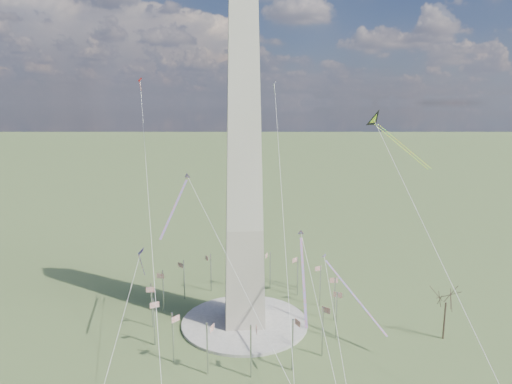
{
  "coord_description": "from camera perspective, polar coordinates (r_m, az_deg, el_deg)",
  "views": [
    {
      "loc": [
        -6.36,
        -120.97,
        62.21
      ],
      "look_at": [
        3.27,
        0.0,
        38.48
      ],
      "focal_mm": 32.0,
      "sensor_mm": 36.0,
      "label": 1
    }
  ],
  "objects": [
    {
      "name": "ground",
      "position": [
        136.17,
        -1.43,
        -16.12
      ],
      "size": [
        2000.0,
        2000.0,
        0.0
      ],
      "primitive_type": "plane",
      "color": "#4A5D2E",
      "rests_on": "ground"
    },
    {
      "name": "plaza",
      "position": [
        135.99,
        -1.43,
        -15.97
      ],
      "size": [
        36.0,
        36.0,
        0.8
      ],
      "primitive_type": "cylinder",
      "color": "#B7AFA7",
      "rests_on": "ground"
    },
    {
      "name": "washington_monument",
      "position": [
        121.97,
        -1.53,
        4.35
      ],
      "size": [
        15.56,
        15.56,
        100.0
      ],
      "color": "beige",
      "rests_on": "plaza"
    },
    {
      "name": "flagpole_ring",
      "position": [
        133.01,
        -1.44,
        -13.34
      ],
      "size": [
        54.4,
        54.4,
        13.0
      ],
      "color": "#B5B7BC",
      "rests_on": "ground"
    },
    {
      "name": "tree_near",
      "position": [
        133.51,
        22.67,
        -12.34
      ],
      "size": [
        8.9,
        8.9,
        15.57
      ],
      "color": "#4A362D",
      "rests_on": "ground"
    },
    {
      "name": "kite_delta_black",
      "position": [
        142.23,
        14.89,
        8.38
      ],
      "size": [
        17.1,
        17.75,
        16.54
      ],
      "rotation": [
        0.0,
        0.0,
        3.9
      ],
      "color": "black",
      "rests_on": "ground"
    },
    {
      "name": "kite_diamond_purple",
      "position": [
        140.58,
        -14.17,
        -7.63
      ],
      "size": [
        1.73,
        2.87,
        9.15
      ],
      "rotation": [
        0.0,
        0.0,
        2.74
      ],
      "color": "navy",
      "rests_on": "ground"
    },
    {
      "name": "kite_streamer_left",
      "position": [
        114.8,
        5.84,
        -8.74
      ],
      "size": [
        3.96,
        23.53,
        16.16
      ],
      "rotation": [
        0.0,
        0.0,
        3.03
      ],
      "color": "#E64C24",
      "rests_on": "ground"
    },
    {
      "name": "kite_streamer_mid",
      "position": [
        117.2,
        -9.7,
        -0.76
      ],
      "size": [
        6.67,
        18.39,
        12.98
      ],
      "rotation": [
        0.0,
        0.0,
        2.84
      ],
      "color": "#E64C24",
      "rests_on": "ground"
    },
    {
      "name": "kite_streamer_right",
      "position": [
        128.05,
        10.95,
        -11.0
      ],
      "size": [
        13.47,
        20.34,
        15.91
      ],
      "rotation": [
        0.0,
        0.0,
        3.7
      ],
      "color": "#E64C24",
      "rests_on": "ground"
    },
    {
      "name": "kite_small_red",
      "position": [
        164.19,
        -14.29,
        13.3
      ],
      "size": [
        1.6,
        1.51,
        4.5
      ],
      "rotation": [
        0.0,
        0.0,
        3.11
      ],
      "color": "red",
      "rests_on": "ground"
    },
    {
      "name": "kite_small_white",
      "position": [
        172.53,
        2.31,
        13.24
      ],
      "size": [
        1.35,
        2.15,
        4.81
      ],
      "rotation": [
        0.0,
        0.0,
        2.68
      ],
      "color": "white",
      "rests_on": "ground"
    }
  ]
}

